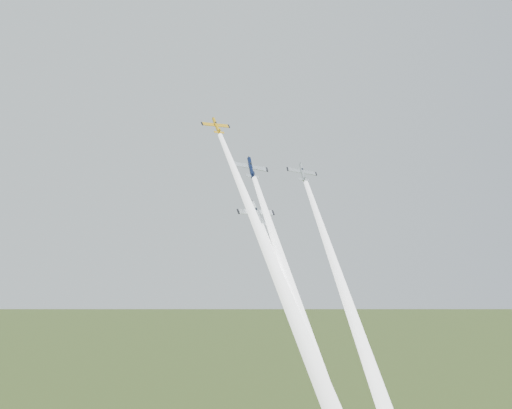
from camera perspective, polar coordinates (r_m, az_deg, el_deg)
name	(u,v)px	position (r m, az deg, el deg)	size (l,w,h in m)	color
plane_yellow	(216,126)	(138.78, -3.55, 7.01)	(6.51, 6.46, 1.02)	#EEAC14
smoke_trail_yellow	(267,250)	(113.89, 0.98, -4.04)	(2.87, 2.87, 65.82)	white
plane_navy	(251,168)	(131.01, -0.46, 3.31)	(7.73, 7.67, 1.21)	#0C1738
smoke_trail_navy	(295,300)	(108.62, 3.48, -8.45)	(2.87, 2.87, 61.87)	white
plane_silver_right	(302,172)	(136.38, 4.15, 2.87)	(6.77, 6.71, 1.06)	#ADB5BB
smoke_trail_silver_right	(350,308)	(113.11, 8.34, -9.13)	(2.87, 2.87, 65.64)	white
plane_silver_low	(257,213)	(123.61, 0.08, -0.79)	(7.72, 7.65, 1.21)	silver
smoke_trail_silver_low	(312,356)	(104.98, 4.96, -13.28)	(2.87, 2.87, 58.50)	white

